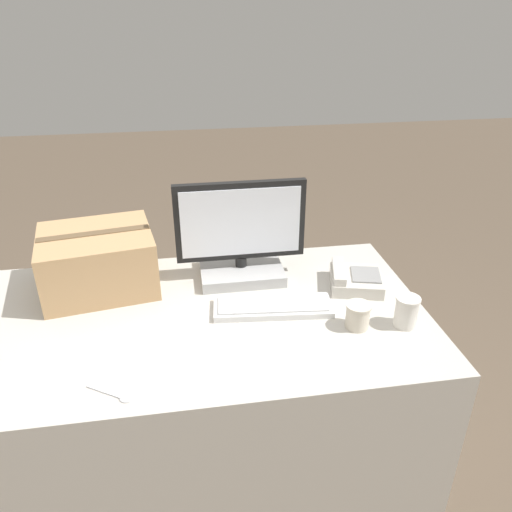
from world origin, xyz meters
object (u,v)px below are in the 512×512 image
paper_cup_left (358,316)px  paper_cup_right (406,311)px  spoon (116,396)px  cardboard_box (98,260)px  monitor (241,242)px  keyboard (273,307)px  desk_phone (354,279)px

paper_cup_left → paper_cup_right: size_ratio=0.80×
paper_cup_left → paper_cup_right: 0.16m
spoon → cardboard_box: 0.64m
paper_cup_right → monitor: bearing=139.4°
monitor → paper_cup_right: (0.50, -0.43, -0.09)m
keyboard → spoon: bearing=-139.6°
desk_phone → paper_cup_left: (-0.08, -0.26, 0.01)m
keyboard → paper_cup_right: 0.45m
paper_cup_left → spoon: size_ratio=0.65×
paper_cup_right → cardboard_box: cardboard_box is taller
monitor → keyboard: monitor is taller
desk_phone → paper_cup_right: (0.08, -0.28, 0.03)m
cardboard_box → paper_cup_left: bearing=-25.2°
keyboard → cardboard_box: bearing=162.0°
keyboard → cardboard_box: (-0.62, 0.27, 0.10)m
paper_cup_right → cardboard_box: size_ratio=0.24×
monitor → spoon: 0.77m
paper_cup_right → cardboard_box: bearing=157.5°
paper_cup_left → paper_cup_right: paper_cup_right is taller
monitor → desk_phone: monitor is taller
paper_cup_left → cardboard_box: cardboard_box is taller
keyboard → monitor: bearing=111.7°
keyboard → cardboard_box: 0.68m
paper_cup_left → keyboard: bearing=150.7°
paper_cup_left → cardboard_box: size_ratio=0.19×
paper_cup_left → spoon: bearing=-164.6°
desk_phone → keyboard: bearing=-146.8°
desk_phone → spoon: bearing=-136.4°
monitor → cardboard_box: size_ratio=1.09×
monitor → spoon: bearing=-124.9°
paper_cup_right → spoon: bearing=-168.2°
keyboard → paper_cup_right: size_ratio=3.93×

